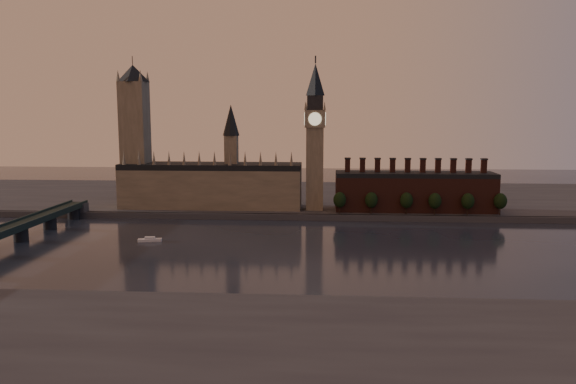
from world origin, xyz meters
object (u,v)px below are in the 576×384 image
westminster_bridge (1,236)px  river_boat (150,240)px  victoria_tower (135,131)px  big_ben (315,135)px

westminster_bridge → river_boat: westminster_bridge is taller
victoria_tower → big_ben: bearing=-2.2°
westminster_bridge → river_boat: (73.15, 23.44, -6.43)m
big_ben → river_boat: bearing=-135.8°
victoria_tower → river_boat: 117.10m
victoria_tower → river_boat: (38.15, -94.26, -58.08)m
river_boat → big_ben: bearing=33.7°
westminster_bridge → river_boat: size_ratio=14.67×
westminster_bridge → river_boat: 77.08m
big_ben → westminster_bridge: big_ben is taller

